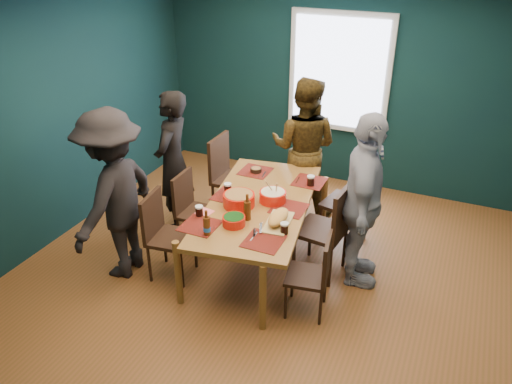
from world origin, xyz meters
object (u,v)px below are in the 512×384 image
Objects in this scene: chair_right_far at (354,198)px; bowl_salad at (239,199)px; dining_table at (259,208)px; person_back at (304,148)px; chair_left_mid at (191,205)px; chair_left_near at (162,229)px; chair_right_mid at (331,224)px; person_right at (363,203)px; person_near_left at (115,196)px; chair_left_far at (227,171)px; person_far_left at (173,162)px; bowl_dumpling at (273,196)px; bowl_herbs at (234,220)px; cutting_board at (278,218)px; chair_right_near at (316,270)px.

chair_right_far is 3.13× the size of bowl_salad.
person_back reaches higher than dining_table.
chair_left_mid is at bearing 52.07° from person_back.
chair_left_near is 1.70m from chair_right_mid.
person_right is 1.01× the size of person_near_left.
chair_right_far reaches higher than dining_table.
person_far_left is at bearing -131.66° from chair_left_far.
person_far_left is at bearing 142.31° from chair_left_mid.
chair_right_far is at bearing 34.49° from dining_table.
bowl_salad is 0.35m from bowl_dumpling.
chair_left_mid is 1.90m from person_right.
bowl_herbs is at bearing -3.12° from chair_left_near.
chair_left_near is 1.21m from cutting_board.
person_near_left is at bearing 53.45° from person_back.
chair_right_mid is 0.58× the size of person_right.
chair_right_near is at bearing -78.91° from chair_right_far.
person_back is 1.43m from bowl_salad.
person_far_left is (-1.21, 0.31, 0.16)m from dining_table.
chair_left_far is at bearing 27.37° from person_back.
bowl_salad is (-0.96, -0.92, 0.24)m from chair_right_far.
cutting_board is (-0.46, 0.21, 0.32)m from chair_right_near.
chair_right_mid is 0.58× the size of person_near_left.
chair_right_mid is 2.17m from person_near_left.
dining_table is at bearing -164.75° from chair_right_mid.
bowl_herbs is (0.79, -0.52, 0.29)m from chair_left_mid.
person_near_left is 1.24m from bowl_herbs.
chair_left_far reaches higher than chair_right_far.
chair_left_mid is 0.51× the size of person_back.
chair_right_mid is 0.61× the size of person_far_left.
chair_right_mid reaches higher than bowl_salad.
person_near_left is at bearing -173.03° from cutting_board.
chair_left_far is at bearing 128.33° from cutting_board.
person_right reaches higher than dining_table.
dining_table is at bearing -45.32° from chair_left_far.
chair_left_near is at bearing -154.93° from dining_table.
chair_right_mid is 0.65m from bowl_dumpling.
chair_left_mid is 0.50× the size of person_near_left.
chair_right_far is 0.66m from chair_right_mid.
bowl_dumpling is at bearing -122.45° from chair_right_far.
chair_left_far is at bearing 128.27° from person_far_left.
person_back is at bearing 158.85° from chair_right_far.
dining_table is 1.45m from person_near_left.
person_far_left is at bearing 156.38° from dining_table.
bowl_dumpling is 0.43m from cutting_board.
bowl_dumpling is (1.34, -0.24, -0.03)m from person_far_left.
chair_left_far is 0.58× the size of person_near_left.
chair_right_near is 0.95m from bowl_dumpling.
chair_right_far is 0.60× the size of person_far_left.
person_back reaches higher than chair_right_far.
person_far_left reaches higher than chair_right_far.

